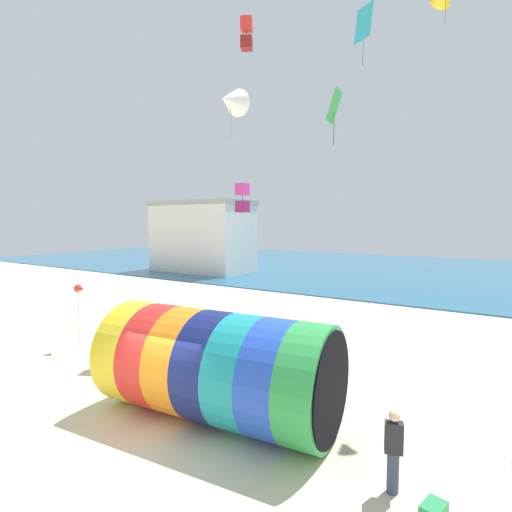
# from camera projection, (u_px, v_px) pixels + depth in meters

# --- Properties ---
(ground_plane) EXTENTS (120.00, 120.00, 0.00)m
(ground_plane) POSITION_uv_depth(u_px,v_px,m) (158.00, 433.00, 10.45)
(ground_plane) COLOR beige
(sea) EXTENTS (120.00, 40.00, 0.10)m
(sea) POSITION_uv_depth(u_px,v_px,m) (434.00, 272.00, 43.65)
(sea) COLOR #236084
(sea) RESTS_ON ground
(giant_inflatable_tube) EXTENTS (6.91, 3.69, 3.05)m
(giant_inflatable_tube) POSITION_uv_depth(u_px,v_px,m) (217.00, 366.00, 11.10)
(giant_inflatable_tube) COLOR yellow
(giant_inflatable_tube) RESTS_ON ground
(kite_handler) EXTENTS (0.41, 0.32, 1.74)m
(kite_handler) POSITION_uv_depth(u_px,v_px,m) (393.00, 450.00, 8.09)
(kite_handler) COLOR #383D56
(kite_handler) RESTS_ON ground
(kite_red_box) EXTENTS (0.71, 0.71, 1.50)m
(kite_red_box) POSITION_uv_depth(u_px,v_px,m) (247.00, 34.00, 18.49)
(kite_red_box) COLOR red
(kite_green_diamond) EXTENTS (0.50, 0.85, 1.96)m
(kite_green_diamond) POSITION_uv_depth(u_px,v_px,m) (334.00, 107.00, 14.48)
(kite_green_diamond) COLOR green
(kite_cyan_diamond) EXTENTS (1.15, 0.85, 2.97)m
(kite_cyan_diamond) POSITION_uv_depth(u_px,v_px,m) (364.00, 24.00, 20.06)
(kite_cyan_diamond) COLOR #2DB2C6
(kite_magenta_box) EXTENTS (0.63, 0.63, 1.73)m
(kite_magenta_box) POSITION_uv_depth(u_px,v_px,m) (242.00, 198.00, 22.47)
(kite_magenta_box) COLOR #D1339E
(kite_white_delta) EXTENTS (1.23, 1.33, 2.26)m
(kite_white_delta) POSITION_uv_depth(u_px,v_px,m) (231.00, 101.00, 16.95)
(kite_white_delta) COLOR white
(promenade_building) EXTENTS (11.16, 5.80, 7.85)m
(promenade_building) POSITION_uv_depth(u_px,v_px,m) (202.00, 237.00, 44.13)
(promenade_building) COLOR silver
(promenade_building) RESTS_ON ground
(beach_flag) EXTENTS (0.47, 0.36, 2.83)m
(beach_flag) POSITION_uv_depth(u_px,v_px,m) (81.00, 292.00, 17.28)
(beach_flag) COLOR silver
(beach_flag) RESTS_ON ground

